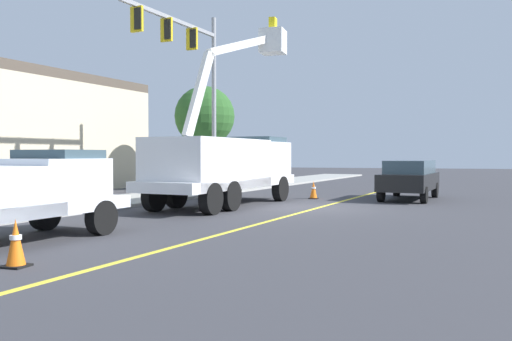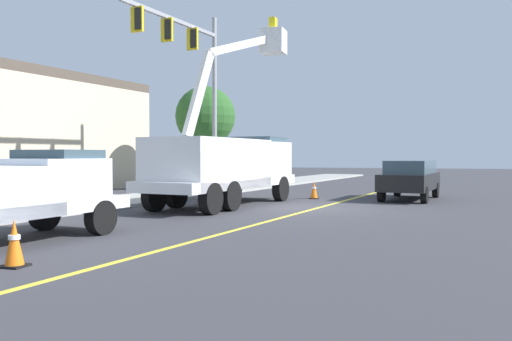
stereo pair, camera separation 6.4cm
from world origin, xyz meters
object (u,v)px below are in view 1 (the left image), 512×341
object	(u,v)px
passing_minivan	(410,177)
traffic_cone_leading	(16,243)
service_pickup_truck	(7,193)
utility_bucket_truck	(226,163)
traffic_cone_mid_front	(314,190)
traffic_signal_mast	(190,64)

from	to	relation	value
passing_minivan	traffic_cone_leading	bearing A→B (deg)	158.57
service_pickup_truck	passing_minivan	world-z (taller)	service_pickup_truck
utility_bucket_truck	passing_minivan	world-z (taller)	utility_bucket_truck
utility_bucket_truck	traffic_cone_leading	distance (m)	11.60
passing_minivan	traffic_cone_mid_front	bearing A→B (deg)	101.63
traffic_cone_leading	traffic_signal_mast	world-z (taller)	traffic_signal_mast
utility_bucket_truck	traffic_signal_mast	world-z (taller)	traffic_signal_mast
service_pickup_truck	traffic_cone_leading	xyz separation A→B (m)	(-1.95, -1.90, -0.71)
passing_minivan	traffic_cone_mid_front	world-z (taller)	passing_minivan
service_pickup_truck	traffic_signal_mast	bearing A→B (deg)	5.96
service_pickup_truck	passing_minivan	size ratio (longest dim) A/B	1.16
service_pickup_truck	traffic_cone_mid_front	distance (m)	14.26
utility_bucket_truck	service_pickup_truck	distance (m)	9.73
passing_minivan	traffic_cone_leading	distance (m)	17.59
passing_minivan	utility_bucket_truck	bearing A→B (deg)	125.84
service_pickup_truck	traffic_cone_mid_front	world-z (taller)	service_pickup_truck
passing_minivan	traffic_signal_mast	distance (m)	11.04
utility_bucket_truck	traffic_cone_mid_front	distance (m)	4.95
passing_minivan	traffic_signal_mast	xyz separation A→B (m)	(-1.34, 9.69, 5.12)
passing_minivan	traffic_signal_mast	world-z (taller)	traffic_signal_mast
service_pickup_truck	passing_minivan	bearing A→B (deg)	-30.00
utility_bucket_truck	traffic_cone_mid_front	bearing A→B (deg)	-33.43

